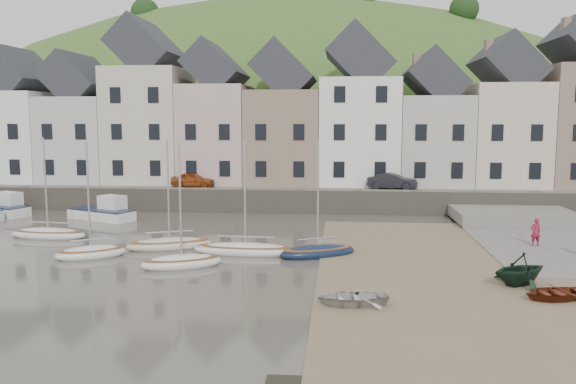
# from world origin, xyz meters

# --- Properties ---
(ground) EXTENTS (160.00, 160.00, 0.00)m
(ground) POSITION_xyz_m (0.00, 0.00, 0.00)
(ground) COLOR #4D483C
(ground) RESTS_ON ground
(quay_land) EXTENTS (90.00, 30.00, 1.50)m
(quay_land) POSITION_xyz_m (0.00, 32.00, 0.75)
(quay_land) COLOR #3F5E25
(quay_land) RESTS_ON ground
(quay_street) EXTENTS (70.00, 7.00, 0.10)m
(quay_street) POSITION_xyz_m (0.00, 20.50, 1.55)
(quay_street) COLOR slate
(quay_street) RESTS_ON quay_land
(seawall) EXTENTS (70.00, 1.20, 1.80)m
(seawall) POSITION_xyz_m (0.00, 17.00, 0.90)
(seawall) COLOR slate
(seawall) RESTS_ON ground
(beach) EXTENTS (18.00, 26.00, 0.06)m
(beach) POSITION_xyz_m (11.00, 0.00, 0.03)
(beach) COLOR #7B644A
(beach) RESTS_ON ground
(slipway) EXTENTS (8.00, 18.00, 0.12)m
(slipway) POSITION_xyz_m (15.00, 8.00, 0.06)
(slipway) COLOR slate
(slipway) RESTS_ON ground
(hillside) EXTENTS (134.40, 84.00, 84.00)m
(hillside) POSITION_xyz_m (-5.00, 60.00, -17.99)
(hillside) COLOR #3F5E25
(hillside) RESTS_ON ground
(townhouse_terrace) EXTENTS (61.05, 8.00, 13.93)m
(townhouse_terrace) POSITION_xyz_m (1.76, 24.00, 7.32)
(townhouse_terrace) COLOR white
(townhouse_terrace) RESTS_ON quay_land
(sailboat_0) EXTENTS (4.90, 1.79, 6.32)m
(sailboat_0) POSITION_xyz_m (-14.71, 6.17, 0.26)
(sailboat_0) COLOR white
(sailboat_0) RESTS_ON ground
(sailboat_1) EXTENTS (3.87, 3.10, 6.32)m
(sailboat_1) POSITION_xyz_m (-9.99, 1.48, 0.27)
(sailboat_1) COLOR white
(sailboat_1) RESTS_ON ground
(sailboat_2) EXTENTS (5.00, 3.08, 6.32)m
(sailboat_2) POSITION_xyz_m (-6.48, 3.91, 0.26)
(sailboat_2) COLOR beige
(sailboat_2) RESTS_ON ground
(sailboat_3) EXTENTS (4.23, 2.95, 6.32)m
(sailboat_3) POSITION_xyz_m (-4.71, -0.08, 0.27)
(sailboat_3) COLOR white
(sailboat_3) RESTS_ON ground
(sailboat_4) EXTENTS (5.77, 1.80, 6.32)m
(sailboat_4) POSITION_xyz_m (-2.03, 2.93, 0.26)
(sailboat_4) COLOR white
(sailboat_4) RESTS_ON ground
(sailboat_5) EXTENTS (4.49, 3.18, 6.32)m
(sailboat_5) POSITION_xyz_m (1.86, 2.77, 0.26)
(sailboat_5) COLOR #121F39
(sailboat_5) RESTS_ON ground
(motorboat_0) EXTENTS (5.73, 3.66, 1.70)m
(motorboat_0) POSITION_xyz_m (-22.47, 14.01, 0.58)
(motorboat_0) COLOR white
(motorboat_0) RESTS_ON ground
(motorboat_2) EXTENTS (5.39, 3.69, 1.70)m
(motorboat_2) POSITION_xyz_m (-13.88, 12.81, 0.58)
(motorboat_2) COLOR white
(motorboat_2) RESTS_ON ground
(rowboat_white) EXTENTS (3.11, 2.47, 0.58)m
(rowboat_white) POSITION_xyz_m (3.50, -5.44, 0.35)
(rowboat_white) COLOR beige
(rowboat_white) RESTS_ON beach
(rowboat_green) EXTENTS (3.54, 3.40, 1.44)m
(rowboat_green) POSITION_xyz_m (10.80, -2.11, 0.78)
(rowboat_green) COLOR black
(rowboat_green) RESTS_ON beach
(rowboat_red) EXTENTS (3.04, 2.54, 0.54)m
(rowboat_red) POSITION_xyz_m (11.61, -4.05, 0.33)
(rowboat_red) COLOR maroon
(rowboat_red) RESTS_ON beach
(person_red) EXTENTS (0.61, 0.44, 1.56)m
(person_red) POSITION_xyz_m (13.98, 5.91, 0.90)
(person_red) COLOR maroon
(person_red) RESTS_ON slipway
(car_left) EXTENTS (3.62, 1.65, 1.21)m
(car_left) POSITION_xyz_m (-9.01, 19.50, 2.20)
(car_left) COLOR #9B4316
(car_left) RESTS_ON quay_street
(car_right) EXTENTS (4.12, 2.12, 1.29)m
(car_right) POSITION_xyz_m (7.16, 19.50, 2.25)
(car_right) COLOR black
(car_right) RESTS_ON quay_street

